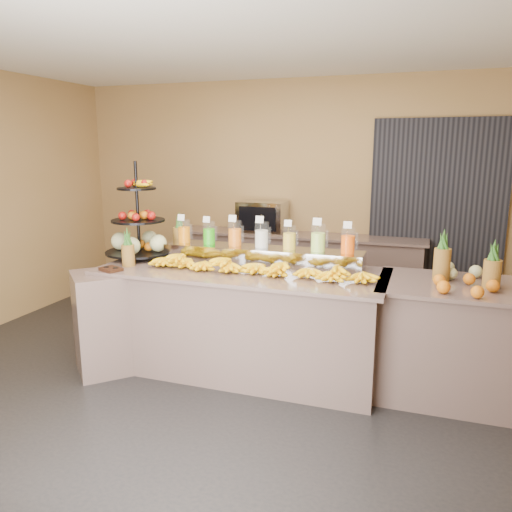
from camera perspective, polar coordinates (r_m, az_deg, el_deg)
The scene contains 20 objects.
ground at distance 4.40m, azimuth -3.01°, elevation -14.30°, with size 6.00×6.00×0.00m, color black.
room_envelope at distance 4.62m, azimuth 2.63°, elevation 11.12°, with size 6.04×5.02×2.82m.
buffet_counter at distance 4.48m, azimuth -3.21°, elevation -7.34°, with size 2.75×1.25×0.93m.
right_counter at distance 4.32m, azimuth 20.77°, elevation -8.89°, with size 1.08×0.88×0.93m.
back_ledge at distance 6.26m, azimuth 4.65°, elevation -1.64°, with size 3.10×0.55×0.93m.
pitcher_tray at distance 4.55m, azimuth 0.64°, elevation 0.06°, with size 1.85×0.30×0.15m, color gray.
juice_pitcher_orange_a at distance 4.82m, azimuth -8.20°, elevation 2.69°, with size 0.12×0.12×0.29m.
juice_pitcher_green at distance 4.71m, azimuth -5.38°, elevation 2.51°, with size 0.12×0.12×0.28m.
juice_pitcher_orange_b at distance 4.61m, azimuth -2.43°, elevation 2.44°, with size 0.13×0.13×0.30m.
juice_pitcher_milk at distance 4.52m, azimuth 0.65°, elevation 2.27°, with size 0.13×0.13×0.31m.
juice_pitcher_lemon at distance 4.45m, azimuth 3.83°, elevation 1.97°, with size 0.12×0.12×0.28m.
juice_pitcher_lime at distance 4.39m, azimuth 7.11°, elevation 1.90°, with size 0.13×0.13×0.31m.
juice_pitcher_orange_c at distance 4.34m, azimuth 10.47°, elevation 1.60°, with size 0.12×0.13×0.29m.
banana_heap at distance 4.21m, azimuth -0.11°, elevation -1.05°, with size 2.01×0.18×0.17m.
fruit_stand at distance 4.91m, azimuth -12.81°, elevation 2.52°, with size 0.78×0.78×0.92m.
condiment_caddy at distance 4.48m, azimuth -16.25°, elevation -1.46°, with size 0.18×0.14×0.03m, color black.
pineapple_left_a at distance 4.59m, azimuth -14.41°, elevation 0.44°, with size 0.11×0.11×0.35m.
pineapple_left_b at distance 5.08m, azimuth -8.69°, elevation 2.13°, with size 0.14×0.14×0.42m.
right_fruit_pile at distance 4.09m, azimuth 22.62°, elevation -2.20°, with size 0.49×0.47×0.26m.
oven_warmer at distance 6.26m, azimuth 0.77°, elevation 4.52°, with size 0.58×0.41×0.39m, color gray.
Camera 1 is at (1.49, -3.65, 1.97)m, focal length 35.00 mm.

